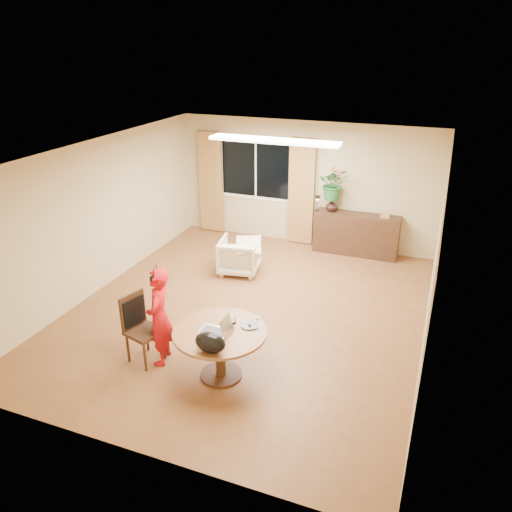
{
  "coord_description": "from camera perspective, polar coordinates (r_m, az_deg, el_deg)",
  "views": [
    {
      "loc": [
        2.7,
        -6.6,
        4.13
      ],
      "look_at": [
        0.23,
        -0.2,
        1.11
      ],
      "focal_mm": 35.0,
      "sensor_mm": 36.0,
      "label": 1
    }
  ],
  "objects": [
    {
      "name": "book_stack",
      "position": [
        10.19,
        14.55,
        4.47
      ],
      "size": [
        0.19,
        0.14,
        0.08
      ],
      "primitive_type": null,
      "rotation": [
        0.0,
        0.0,
        -0.01
      ],
      "color": "brown",
      "rests_on": "sideboard"
    },
    {
      "name": "armchair",
      "position": [
        9.42,
        -1.91,
        0.04
      ],
      "size": [
        0.84,
        0.85,
        0.67
      ],
      "primitive_type": "imported",
      "rotation": [
        0.0,
        0.0,
        3.32
      ],
      "color": "beige",
      "rests_on": "floor"
    },
    {
      "name": "sideboard",
      "position": [
        10.41,
        11.36,
        2.47
      ],
      "size": [
        1.71,
        0.42,
        0.85
      ],
      "primitive_type": "cube",
      "color": "black",
      "rests_on": "floor"
    },
    {
      "name": "bouquet",
      "position": [
        10.19,
        8.87,
        8.15
      ],
      "size": [
        0.68,
        0.62,
        0.66
      ],
      "primitive_type": "imported",
      "rotation": [
        0.0,
        0.0,
        0.19
      ],
      "color": "#2E6325",
      "rests_on": "vase"
    },
    {
      "name": "wall_left",
      "position": [
        9.01,
        -17.51,
        4.36
      ],
      "size": [
        0.0,
        6.5,
        6.5
      ],
      "primitive_type": "plane",
      "rotation": [
        1.57,
        0.0,
        1.57
      ],
      "color": "tan",
      "rests_on": "floor"
    },
    {
      "name": "child",
      "position": [
        6.84,
        -10.98,
        -6.83
      ],
      "size": [
        0.58,
        0.46,
        1.4
      ],
      "primitive_type": "imported",
      "rotation": [
        0.0,
        0.0,
        -1.29
      ],
      "color": "red",
      "rests_on": "floor"
    },
    {
      "name": "wall_right",
      "position": [
        7.18,
        19.75,
        -0.91
      ],
      "size": [
        0.0,
        6.5,
        6.5
      ],
      "primitive_type": "plane",
      "rotation": [
        1.57,
        0.0,
        -1.57
      ],
      "color": "tan",
      "rests_on": "floor"
    },
    {
      "name": "wall_back",
      "position": [
        10.6,
        5.64,
        8.19
      ],
      "size": [
        5.5,
        0.0,
        5.5
      ],
      "primitive_type": "plane",
      "rotation": [
        1.57,
        0.0,
        0.0
      ],
      "color": "tan",
      "rests_on": "floor"
    },
    {
      "name": "ceiling",
      "position": [
        7.29,
        -1.11,
        11.67
      ],
      "size": [
        6.5,
        6.5,
        0.0
      ],
      "primitive_type": "plane",
      "rotation": [
        3.14,
        0.0,
        0.0
      ],
      "color": "white",
      "rests_on": "wall_back"
    },
    {
      "name": "tumbler",
      "position": [
        6.57,
        -2.62,
        -7.27
      ],
      "size": [
        0.08,
        0.08,
        0.11
      ],
      "primitive_type": null,
      "rotation": [
        0.0,
        0.0,
        0.03
      ],
      "color": "white",
      "rests_on": "dining_table"
    },
    {
      "name": "dining_chair",
      "position": [
        6.99,
        -12.64,
        -8.25
      ],
      "size": [
        0.57,
        0.54,
        0.98
      ],
      "primitive_type": null,
      "rotation": [
        0.0,
        0.0,
        -0.28
      ],
      "color": "black",
      "rests_on": "floor"
    },
    {
      "name": "window",
      "position": [
        10.86,
        -0.01,
        9.79
      ],
      "size": [
        1.7,
        0.03,
        1.3
      ],
      "color": "white",
      "rests_on": "wall_back"
    },
    {
      "name": "desk_lamp",
      "position": [
        10.32,
        7.03,
        6.05
      ],
      "size": [
        0.15,
        0.15,
        0.32
      ],
      "primitive_type": null,
      "rotation": [
        0.0,
        0.0,
        0.17
      ],
      "color": "black",
      "rests_on": "sideboard"
    },
    {
      "name": "floor",
      "position": [
        8.24,
        -0.97,
        -6.29
      ],
      "size": [
        6.5,
        6.5,
        0.0
      ],
      "primitive_type": "plane",
      "color": "brown",
      "rests_on": "ground"
    },
    {
      "name": "handbag",
      "position": [
        6.0,
        -5.25,
        -9.83
      ],
      "size": [
        0.42,
        0.28,
        0.26
      ],
      "primitive_type": null,
      "rotation": [
        0.0,
        0.0,
        0.15
      ],
      "color": "black",
      "rests_on": "dining_table"
    },
    {
      "name": "wine_glass",
      "position": [
        6.41,
        0.21,
        -7.68
      ],
      "size": [
        0.07,
        0.07,
        0.19
      ],
      "primitive_type": null,
      "rotation": [
        0.0,
        0.0,
        0.0
      ],
      "color": "white",
      "rests_on": "dining_table"
    },
    {
      "name": "laptop",
      "position": [
        6.35,
        -4.86,
        -7.67
      ],
      "size": [
        0.4,
        0.27,
        0.26
      ],
      "primitive_type": null,
      "rotation": [
        0.0,
        0.0,
        -0.01
      ],
      "color": "#B7B7BC",
      "rests_on": "dining_table"
    },
    {
      "name": "ceiling_panel",
      "position": [
        8.4,
        2.06,
        13.04
      ],
      "size": [
        2.2,
        0.35,
        0.05
      ],
      "primitive_type": "cube",
      "color": "white",
      "rests_on": "ceiling"
    },
    {
      "name": "vase",
      "position": [
        10.32,
        8.62,
        5.74
      ],
      "size": [
        0.3,
        0.3,
        0.25
      ],
      "primitive_type": "imported",
      "rotation": [
        0.0,
        0.0,
        -0.29
      ],
      "color": "black",
      "rests_on": "sideboard"
    },
    {
      "name": "dining_table",
      "position": [
        6.52,
        -4.13,
        -9.62
      ],
      "size": [
        1.22,
        1.22,
        0.69
      ],
      "color": "brown",
      "rests_on": "floor"
    },
    {
      "name": "pot_lid",
      "position": [
        6.52,
        -0.76,
        -7.85
      ],
      "size": [
        0.27,
        0.27,
        0.04
      ],
      "primitive_type": null,
      "rotation": [
        0.0,
        0.0,
        -0.17
      ],
      "color": "white",
      "rests_on": "dining_table"
    },
    {
      "name": "curtain_right",
      "position": [
        10.56,
        5.21,
        7.29
      ],
      "size": [
        0.55,
        0.08,
        2.25
      ],
      "primitive_type": "cube",
      "color": "brown",
      "rests_on": "wall_back"
    },
    {
      "name": "curtain_left",
      "position": [
        11.29,
        -5.18,
        8.38
      ],
      "size": [
        0.55,
        0.08,
        2.25
      ],
      "primitive_type": "cube",
      "color": "brown",
      "rests_on": "wall_back"
    },
    {
      "name": "throw",
      "position": [
        9.16,
        -0.86,
        1.72
      ],
      "size": [
        0.63,
        0.68,
        0.03
      ],
      "primitive_type": null,
      "rotation": [
        0.0,
        0.0,
        0.4
      ],
      "color": "beige",
      "rests_on": "armchair"
    }
  ]
}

